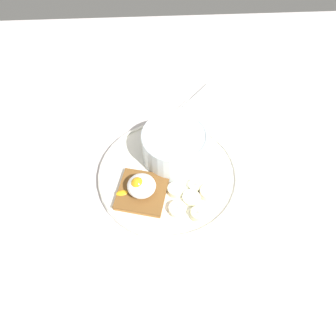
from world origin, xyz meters
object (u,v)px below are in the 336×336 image
banana_slice_left (197,214)px  banana_slice_back (208,193)px  knife (192,100)px  poached_egg (141,186)px  banana_slice_front (191,198)px  toast_slice (142,192)px  banana_slice_inner (175,190)px  oatmeal_bowl (174,146)px  banana_slice_right (178,209)px  banana_slice_outer (195,186)px

banana_slice_left → banana_slice_back: size_ratio=0.73×
banana_slice_left → knife: banana_slice_left is taller
poached_egg → banana_slice_front: bearing=170.2°
toast_slice → banana_slice_inner: same height
knife → banana_slice_front: bearing=84.3°
oatmeal_bowl → banana_slice_left: bearing=103.7°
banana_slice_right → knife: 30.89cm
oatmeal_bowl → banana_slice_left: 14.60cm
banana_slice_left → banana_slice_front: bearing=-77.9°
toast_slice → banana_slice_back: size_ratio=2.60×
oatmeal_bowl → banana_slice_left: oatmeal_bowl is taller
poached_egg → knife: size_ratio=0.66×
banana_slice_left → banana_slice_right: bearing=-18.6°
banana_slice_inner → knife: (-5.76, -26.15, -1.24)cm
banana_slice_front → banana_slice_outer: banana_slice_outer is taller
banana_slice_inner → banana_slice_outer: 4.09cm
banana_slice_outer → knife: (-1.76, -25.31, -1.13)cm
poached_egg → banana_slice_left: (-10.20, 5.21, -2.33)cm
banana_slice_left → poached_egg: bearing=-27.1°
oatmeal_bowl → banana_slice_right: bearing=89.2°
banana_slice_right → banana_slice_outer: bearing=-127.4°
banana_slice_left → banana_slice_outer: banana_slice_left is taller
banana_slice_front → banana_slice_back: size_ratio=1.04×
poached_egg → knife: poached_egg is taller
banana_slice_front → banana_slice_outer: size_ratio=1.12×
oatmeal_bowl → banana_slice_front: 11.10cm
banana_slice_left → banana_slice_right: (3.58, -1.20, -0.09)cm
oatmeal_bowl → banana_slice_inner: size_ratio=2.99×
toast_slice → oatmeal_bowl: bearing=-127.5°
oatmeal_bowl → poached_egg: oatmeal_bowl is taller
banana_slice_front → banana_slice_left: bearing=102.1°
oatmeal_bowl → banana_slice_front: bearing=104.3°
poached_egg → banana_slice_left: size_ratio=2.46×
banana_slice_front → banana_slice_outer: 2.86cm
banana_slice_front → banana_slice_left: 3.68cm
oatmeal_bowl → banana_slice_inner: oatmeal_bowl is taller
banana_slice_back → banana_slice_right: banana_slice_back is taller
toast_slice → knife: toast_slice is taller
banana_slice_inner → banana_slice_back: bearing=171.4°
toast_slice → banana_slice_right: bearing=148.2°
banana_slice_left → banana_slice_inner: 6.56cm
banana_slice_back → banana_slice_inner: bearing=-8.6°
oatmeal_bowl → banana_slice_right: size_ratio=3.04×
toast_slice → knife: 29.01cm
banana_slice_front → banana_slice_back: banana_slice_back is taller
oatmeal_bowl → banana_slice_inner: bearing=87.8°
poached_egg → banana_slice_right: poached_egg is taller
toast_slice → knife: (-12.11, -26.33, -1.31)cm
banana_slice_outer → banana_slice_left: bearing=87.5°
poached_egg → banana_slice_inner: size_ratio=1.75×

